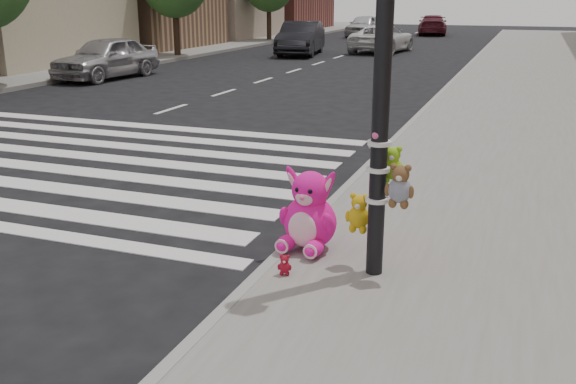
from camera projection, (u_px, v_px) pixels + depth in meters
The scene contains 12 objects.
ground at pixel (34, 324), 5.60m from camera, with size 120.00×120.00×0.00m, color black.
sidewalk_far at pixel (109, 59), 28.00m from camera, with size 6.00×80.00×0.14m, color slate.
curb_edge at pixel (413, 123), 14.01m from camera, with size 0.12×80.00×0.15m, color gray.
crosswalk at pixel (37, 151), 11.76m from camera, with size 11.00×6.00×0.01m, color silver, non-canonical shape.
signal_pole at pixel (383, 107), 5.82m from camera, with size 0.70×0.49×4.00m.
pink_bunny at pixel (309, 216), 6.79m from camera, with size 0.64×0.70×0.90m.
red_teddy at pixel (285, 265), 6.21m from camera, with size 0.14×0.10×0.21m, color maroon, non-canonical shape.
car_silver_far at pixel (106, 58), 21.70m from camera, with size 1.68×4.17×1.42m, color #B0AFB4.
car_dark_far at pixel (301, 38), 30.29m from camera, with size 1.64×4.71×1.55m, color black.
car_white_near at pixel (382, 39), 31.69m from camera, with size 2.18×4.72×1.31m, color silver.
car_maroon_near at pixel (432, 25), 45.34m from camera, with size 1.93×4.75×1.38m, color #531723.
car_silver_deep at pixel (364, 26), 43.28m from camera, with size 1.73×4.31×1.47m, color silver.
Camera 1 is at (3.84, -3.91, 2.75)m, focal length 40.00 mm.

